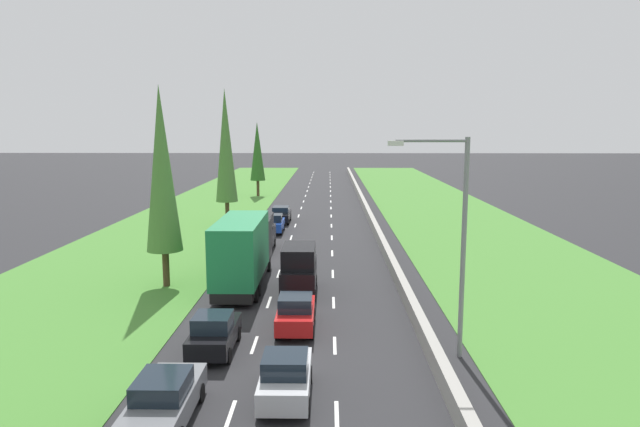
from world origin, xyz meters
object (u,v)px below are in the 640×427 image
Objects in this scene: black_van_left_lane at (260,233)px; blue_hatchback_left_lane at (274,224)px; green_box_truck_left_lane at (243,250)px; black_sedan_left_lane at (281,215)px; grey_sedan_left_lane at (164,399)px; black_van_centre_lane at (299,270)px; poplar_tree_fourth at (257,152)px; poplar_tree_second at (162,170)px; street_light_mast at (455,232)px; silver_hatchback_centre_lane at (286,376)px; poplar_tree_third at (226,146)px; black_hatchback_left_lane at (214,333)px; red_hatchback_centre_lane at (296,313)px.

black_van_left_lane is 7.46m from blue_hatchback_left_lane.
black_sedan_left_lane is at bearing 89.25° from green_box_truck_left_lane.
grey_sedan_left_lane and black_sedan_left_lane have the same top height.
poplar_tree_fourth is (-8.13, 46.03, 4.76)m from black_van_centre_lane.
poplar_tree_fourth is (-5.05, 21.95, 5.35)m from black_sedan_left_lane.
black_sedan_left_lane is 0.38× the size of poplar_tree_second.
poplar_tree_fourth is at bearing 90.19° from poplar_tree_second.
street_light_mast is (9.81, -32.83, 4.42)m from black_sedan_left_lane.
poplar_tree_third is at bearing 103.31° from silver_hatchback_centre_lane.
black_sedan_left_lane is 0.44× the size of poplar_tree_fourth.
grey_sedan_left_lane is at bearing -156.15° from silver_hatchback_centre_lane.
black_van_left_lane is 14.69m from poplar_tree_third.
black_van_centre_lane is at bearing -9.55° from poplar_tree_second.
green_box_truck_left_lane reaches higher than black_van_left_lane.
blue_hatchback_left_lane is (0.29, 32.78, 0.02)m from grey_sedan_left_lane.
poplar_tree_fourth is (-4.87, 27.42, 5.33)m from blue_hatchback_left_lane.
black_hatchback_left_lane is 1.00× the size of blue_hatchback_left_lane.
poplar_tree_third reaches higher than black_van_centre_lane.
black_hatchback_left_lane is 1.00× the size of red_hatchback_centre_lane.
grey_sedan_left_lane is 0.92× the size of black_van_centre_lane.
black_van_left_lane is at bearing -68.86° from poplar_tree_third.
black_van_centre_lane is 0.54× the size of street_light_mast.
red_hatchback_centre_lane is at bearing 155.86° from street_light_mast.
poplar_tree_fourth is at bearing 97.49° from black_van_left_lane.
green_box_truck_left_lane is at bearing 91.49° from black_hatchback_left_lane.
blue_hatchback_left_lane is at bearing 90.30° from black_hatchback_left_lane.
silver_hatchback_centre_lane is 31.32m from blue_hatchback_left_lane.
black_van_left_lane is 1.00× the size of black_van_centre_lane.
poplar_tree_fourth is (-4.58, 34.85, 4.76)m from black_van_left_lane.
silver_hatchback_centre_lane is 0.80× the size of black_van_centre_lane.
black_van_centre_lane is 0.37× the size of poplar_tree_third.
black_van_centre_lane is 24.29m from black_sedan_left_lane.
silver_hatchback_centre_lane is at bearing -83.67° from blue_hatchback_left_lane.
blue_hatchback_left_lane reaches higher than black_sedan_left_lane.
green_box_truck_left_lane is 22.68m from black_sedan_left_lane.
red_hatchback_centre_lane is 0.30× the size of poplar_tree_third.
grey_sedan_left_lane is at bearing -152.20° from street_light_mast.
black_hatchback_left_lane is 0.87× the size of black_sedan_left_lane.
green_box_truck_left_lane is 9.77m from black_van_left_lane.
silver_hatchback_centre_lane reaches higher than black_sedan_left_lane.
green_box_truck_left_lane is 6.63m from poplar_tree_second.
black_hatchback_left_lane is at bearing 129.08° from silver_hatchback_centre_lane.
green_box_truck_left_lane is at bearing 104.36° from silver_hatchback_centre_lane.
street_light_mast reaches higher than black_van_centre_lane.
silver_hatchback_centre_lane is 0.43× the size of street_light_mast.
blue_hatchback_left_lane is (-3.41, 24.41, 0.00)m from red_hatchback_centre_lane.
street_light_mast is (9.99, -27.36, 4.40)m from blue_hatchback_left_lane.
silver_hatchback_centre_lane is at bearing -81.91° from poplar_tree_fourth.
black_van_left_lane is at bearing 65.76° from poplar_tree_second.
street_light_mast is at bearing -74.82° from poplar_tree_fourth.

